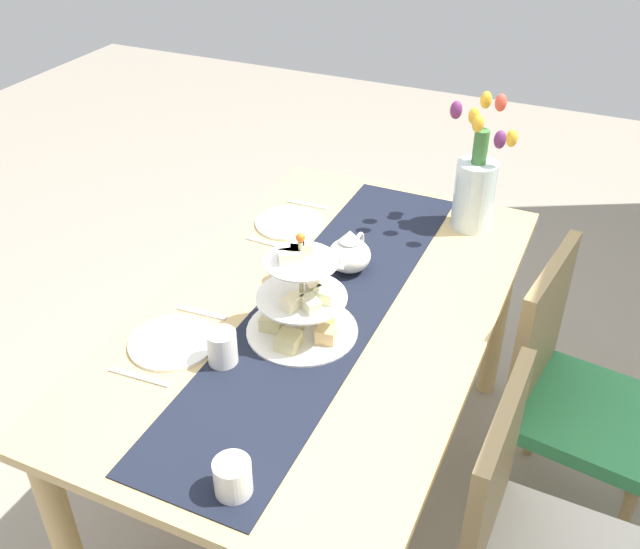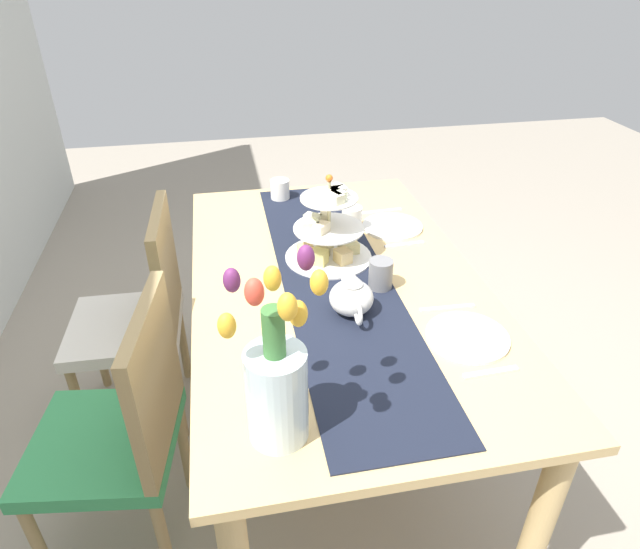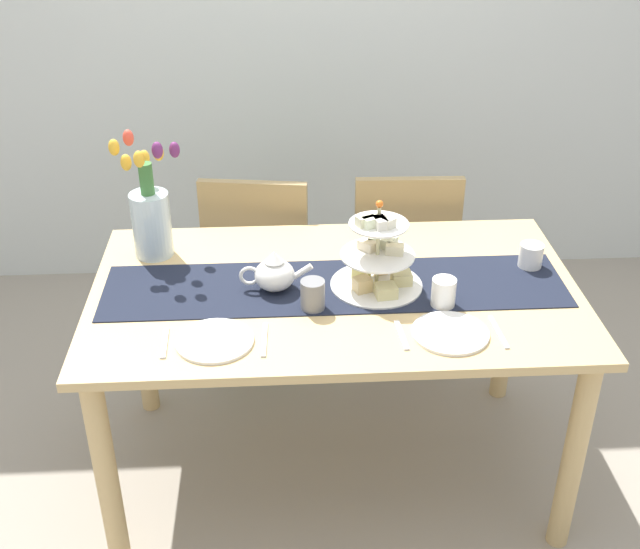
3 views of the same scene
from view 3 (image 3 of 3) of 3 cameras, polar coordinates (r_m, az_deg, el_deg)
The scene contains 18 objects.
ground_plane at distance 3.08m, azimuth 0.95°, elevation -13.47°, with size 8.00×8.00×0.00m, color gray.
room_wall_rear at distance 3.88m, azimuth -0.65°, elevation 17.83°, with size 6.00×0.08×2.60m, color silver.
dining_table at distance 2.66m, azimuth 1.07°, elevation -3.01°, with size 1.59×0.93×0.78m.
chair_left at distance 3.34m, azimuth -4.28°, elevation 0.97°, with size 0.47×0.47×0.91m.
chair_right at distance 3.37m, azimuth 5.83°, elevation 1.25°, with size 0.43×0.43×0.91m.
table_runner at distance 2.61m, azimuth 1.08°, elevation -0.84°, with size 1.50×0.35×0.00m, color black.
tiered_cake_stand at distance 2.57m, azimuth 4.16°, elevation 1.00°, with size 0.30×0.30×0.30m.
teapot at distance 2.57m, azimuth -3.28°, elevation 0.06°, with size 0.24×0.13×0.14m.
tulip_vase at distance 2.79m, azimuth -11.99°, elevation 4.23°, with size 0.22×0.22×0.44m.
cream_jug at distance 2.80m, azimuth 14.79°, elevation 1.29°, with size 0.08×0.08×0.09m, color white.
dinner_plate_left at distance 2.36m, azimuth -7.52°, elevation -4.71°, with size 0.23×0.23×0.01m, color white.
fork_left at distance 2.38m, azimuth -11.01°, elevation -4.82°, with size 0.02×0.15×0.01m, color silver.
knife_left at distance 2.35m, azimuth -3.98°, elevation -4.66°, with size 0.01×0.17×0.01m, color silver.
dinner_plate_right at distance 2.40m, azimuth 9.26°, elevation -4.14°, with size 0.23×0.23×0.01m, color white.
fork_right at distance 2.38m, azimuth 5.83°, elevation -4.32°, with size 0.02×0.15×0.01m, color silver.
knife_right at distance 2.44m, azimuth 12.59°, elevation -4.02°, with size 0.01×0.17×0.01m, color silver.
mug_grey at distance 2.47m, azimuth -0.52°, elevation -1.44°, with size 0.08×0.08×0.10m, color slate.
mug_white_text at distance 2.51m, azimuth 8.79°, elevation -1.29°, with size 0.08×0.08×0.10m, color white.
Camera 3 is at (-0.18, -2.23, 2.11)m, focal length 44.91 mm.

